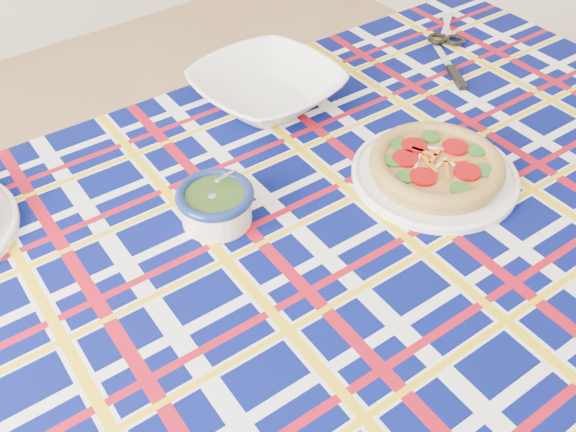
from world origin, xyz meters
TOP-DOWN VIEW (x-y plane):
  - floor at (0.00, 0.00)m, footprint 4.00×4.00m
  - dining_table at (0.04, -0.52)m, footprint 1.76×1.14m
  - tablecloth at (0.04, -0.52)m, footprint 1.80×1.18m
  - main_focaccia_plate at (0.26, -0.52)m, footprint 0.33×0.33m
  - pesto_bowl at (-0.12, -0.37)m, footprint 0.15×0.15m
  - serving_bowl at (0.16, -0.13)m, footprint 0.32×0.32m
  - table_knife at (0.61, -0.22)m, footprint 0.14×0.22m
  - kitchen_scissors at (0.73, -0.13)m, footprint 0.22×0.21m

SIDE VIEW (x-z plane):
  - floor at x=0.00m, z-range 0.00..0.00m
  - dining_table at x=0.04m, z-range 0.33..1.13m
  - tablecloth at x=0.04m, z-range 0.70..0.81m
  - table_knife at x=0.61m, z-range 0.81..0.82m
  - kitchen_scissors at x=0.73m, z-range 0.81..0.83m
  - main_focaccia_plate at x=0.26m, z-range 0.81..0.88m
  - serving_bowl at x=0.16m, z-range 0.81..0.89m
  - pesto_bowl at x=-0.12m, z-range 0.81..0.89m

